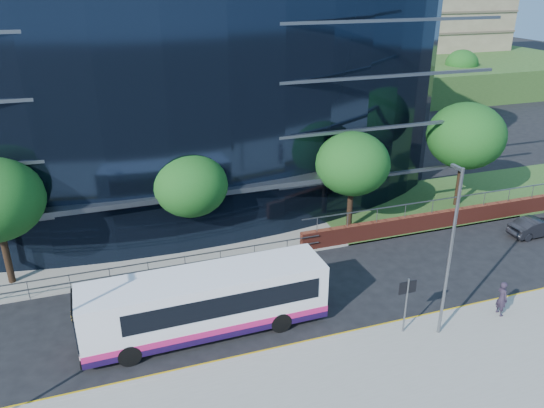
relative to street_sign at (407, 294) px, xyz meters
name	(u,v)px	position (x,y,z in m)	size (l,w,h in m)	color
ground	(299,333)	(-4.50, 1.59, -2.15)	(200.00, 200.00, 0.00)	black
kerb	(307,345)	(-4.50, 0.59, -2.07)	(80.00, 0.25, 0.16)	gray
yellow_line_outer	(306,343)	(-4.50, 0.79, -2.14)	(80.00, 0.08, 0.01)	gold
yellow_line_inner	(304,341)	(-4.50, 0.94, -2.14)	(80.00, 0.08, 0.01)	gold
far_forecourt	(141,246)	(-10.50, 12.59, -2.10)	(50.00, 8.00, 0.10)	gray
grass_verge	(534,187)	(19.50, 12.59, -2.09)	(36.00, 8.00, 0.12)	#2D511E
glass_office	(144,84)	(-8.50, 22.44, 5.85)	(44.00, 23.10, 16.00)	black
retaining_wall	(530,205)	(15.50, 8.89, -1.54)	(34.00, 0.40, 2.11)	maroon
guard_railings	(109,273)	(-12.50, 8.59, -1.33)	(24.00, 0.05, 1.10)	slate
apartment_block	(359,4)	(27.50, 58.80, 8.96)	(60.00, 42.00, 30.00)	#2D511E
street_sign	(407,294)	(0.00, 0.00, 0.00)	(0.85, 0.09, 2.80)	slate
tree_far_b	(191,185)	(-7.50, 11.09, 2.06)	(4.29, 4.29, 6.05)	black
tree_far_c	(353,164)	(2.50, 10.59, 2.39)	(4.62, 4.62, 6.51)	black
tree_far_d	(466,136)	(11.50, 11.59, 3.04)	(5.28, 5.28, 7.44)	black
tree_dist_e	(362,70)	(19.50, 41.59, 2.39)	(4.62, 4.62, 6.51)	black
tree_dist_f	(462,64)	(35.50, 43.59, 2.06)	(4.29, 4.29, 6.05)	black
streetlight_east	(450,250)	(1.50, -0.59, 2.29)	(0.15, 0.77, 8.00)	slate
city_bus	(208,302)	(-8.39, 3.09, -0.55)	(11.18, 2.73, 3.01)	white
parked_car	(536,227)	(13.36, 6.07, -1.56)	(1.25, 3.57, 1.18)	black
pedestrian	(502,298)	(5.13, -0.34, -1.11)	(0.65, 0.43, 1.79)	#281F2F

